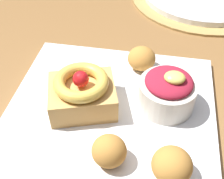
% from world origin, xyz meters
% --- Properties ---
extents(dining_table, '(1.41, 0.94, 0.73)m').
position_xyz_m(dining_table, '(0.00, 0.00, 0.64)').
color(dining_table, brown).
rests_on(dining_table, ground_plane).
extents(front_plate, '(0.30, 0.30, 0.01)m').
position_xyz_m(front_plate, '(0.06, -0.14, 0.74)').
color(front_plate, white).
rests_on(front_plate, dining_table).
extents(cake_slice, '(0.11, 0.10, 0.06)m').
position_xyz_m(cake_slice, '(0.02, -0.13, 0.77)').
color(cake_slice, tan).
rests_on(cake_slice, front_plate).
extents(berry_ramekin, '(0.08, 0.08, 0.07)m').
position_xyz_m(berry_ramekin, '(0.14, -0.11, 0.77)').
color(berry_ramekin, silver).
rests_on(berry_ramekin, front_plate).
extents(fritter_front, '(0.05, 0.05, 0.04)m').
position_xyz_m(fritter_front, '(0.15, -0.23, 0.76)').
color(fritter_front, '#BC7F38').
rests_on(fritter_front, front_plate).
extents(fritter_middle, '(0.04, 0.04, 0.04)m').
position_xyz_m(fritter_middle, '(0.07, -0.22, 0.76)').
color(fritter_middle, '#BC7F38').
rests_on(fritter_middle, front_plate).
extents(fritter_back, '(0.05, 0.05, 0.04)m').
position_xyz_m(fritter_back, '(0.09, -0.03, 0.76)').
color(fritter_back, '#BC7F38').
rests_on(fritter_back, front_plate).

